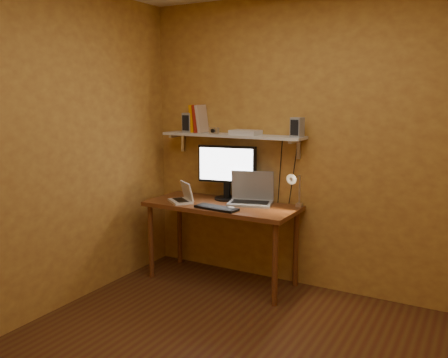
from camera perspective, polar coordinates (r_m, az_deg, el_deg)
The scene contains 14 objects.
room at distance 2.76m, azimuth 1.25°, elevation 1.08°, with size 3.44×3.24×2.64m.
desk at distance 4.37m, azimuth -0.28°, elevation -4.08°, with size 1.40×0.60×0.75m.
wall_shelf at distance 4.42m, azimuth 0.96°, elevation 5.21°, with size 1.40×0.25×0.21m.
monitor at distance 4.48m, azimuth 0.37°, elevation 1.14°, with size 0.57×0.28×0.51m.
laptop at distance 4.37m, azimuth 3.30°, elevation -1.92°, with size 0.45×0.38×0.29m.
netbook at distance 4.43m, azimuth -4.92°, elevation -2.10°, with size 0.30×0.29×0.19m.
keyboard at distance 4.14m, azimuth -0.91°, elevation -3.50°, with size 0.40×0.13×0.02m, color black.
mouse at distance 4.11m, azimuth 0.86°, elevation -3.52°, with size 0.09×0.06×0.03m, color silver.
desk_lamp at distance 4.14m, azimuth 8.55°, elevation -0.81°, with size 0.09×0.23×0.38m.
speaker_left at distance 4.65m, azimuth -4.19°, elevation 6.78°, with size 0.10×0.10×0.19m, color gray.
speaker_right at distance 4.15m, azimuth 8.80°, elevation 6.17°, with size 0.09×0.09×0.17m, color gray.
books at distance 4.63m, azimuth -3.08°, elevation 7.26°, with size 0.14×0.18×0.27m.
shelf_camera at distance 4.43m, azimuth -1.21°, elevation 5.83°, with size 0.11×0.06×0.06m.
router at distance 4.34m, azimuth 2.60°, elevation 5.62°, with size 0.26×0.18×0.04m, color silver.
Camera 1 is at (1.28, -2.41, 1.73)m, focal length 38.00 mm.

